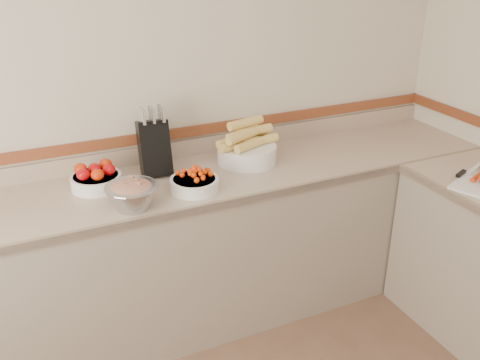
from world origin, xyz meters
name	(u,v)px	position (x,y,z in m)	size (l,w,h in m)	color
back_wall	(131,95)	(0.00, 2.00, 1.30)	(4.00, 4.00, 0.00)	beige
counter_back	(158,258)	(0.00, 1.68, 0.45)	(4.00, 0.65, 1.08)	tan
knife_block	(154,146)	(0.06, 1.83, 1.06)	(0.17, 0.20, 0.39)	black
tomato_bowl	(96,178)	(-0.27, 1.77, 0.95)	(0.26, 0.26, 0.13)	white
cherry_tomato_bowl	(194,182)	(0.18, 1.53, 0.94)	(0.25, 0.25, 0.13)	white
corn_bowl	(247,148)	(0.58, 1.76, 0.98)	(0.38, 0.34, 0.25)	white
rhubarb_bowl	(132,194)	(-0.16, 1.47, 0.97)	(0.26, 0.26, 0.14)	#B2B2BA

